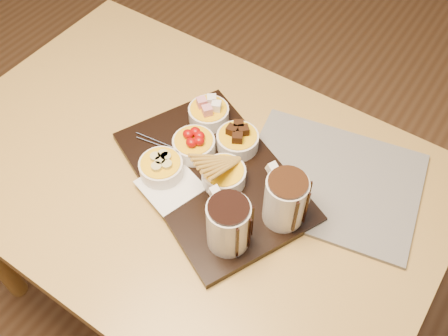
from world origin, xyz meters
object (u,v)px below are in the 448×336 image
Objects in this scene: newspaper at (331,180)px; pitcher_dark_chocolate at (228,225)px; dining_table at (186,191)px; bowl_strawberries at (194,146)px; pitcher_milk_chocolate at (285,200)px; serving_board at (213,176)px.

pitcher_dark_chocolate is at bearing -123.04° from newspaper.
pitcher_dark_chocolate is (0.20, -0.11, 0.18)m from dining_table.
bowl_strawberries is 0.25× the size of newspaper.
bowl_strawberries is 0.83× the size of pitcher_milk_chocolate.
pitcher_milk_chocolate is (0.06, 0.11, 0.00)m from pitcher_dark_chocolate.
pitcher_dark_chocolate is at bearing -94.40° from pitcher_milk_chocolate.
serving_board is 0.19m from pitcher_dark_chocolate.
newspaper is (0.30, 0.11, -0.03)m from bowl_strawberries.
newspaper reaches higher than dining_table.
newspaper is at bearing 27.09° from dining_table.
bowl_strawberries is at bearing 167.35° from pitcher_dark_chocolate.
dining_table is 9.93× the size of pitcher_dark_chocolate.
serving_board is 4.60× the size of bowl_strawberries.
dining_table is 3.03× the size of newspaper.
bowl_strawberries is (0.00, 0.04, 0.14)m from dining_table.
pitcher_dark_chocolate is at bearing -19.98° from serving_board.
dining_table is at bearing 175.90° from pitcher_dark_chocolate.
bowl_strawberries is (-0.07, 0.03, 0.03)m from serving_board.
serving_board is 0.27m from newspaper.
pitcher_milk_chocolate reaches higher than dining_table.
serving_board is at bearing -158.20° from pitcher_milk_chocolate.
pitcher_dark_chocolate is (0.12, -0.12, 0.07)m from serving_board.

